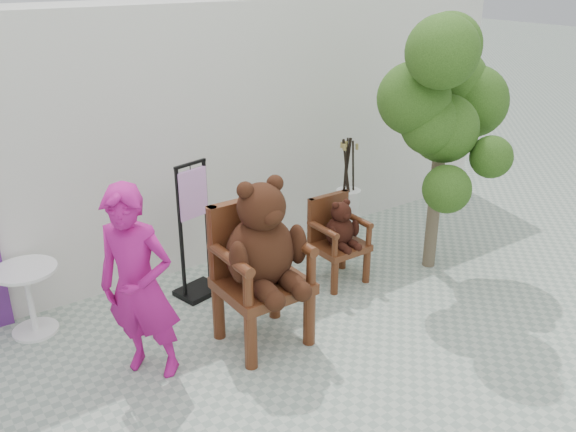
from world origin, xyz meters
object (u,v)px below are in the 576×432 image
object	(u,v)px
display_stand	(196,246)
stool_bucket	(348,203)
chair_big	(261,252)
person	(139,287)
cafe_table	(29,293)
tree	(446,99)
chair_small	(338,232)

from	to	relation	value
display_stand	stool_bucket	size ratio (longest dim) A/B	1.04
chair_big	display_stand	world-z (taller)	chair_big
person	cafe_table	distance (m)	1.55
chair_big	tree	bearing A→B (deg)	2.11
person	stool_bucket	world-z (taller)	person
chair_big	display_stand	distance (m)	1.20
stool_bucket	tree	xyz separation A→B (m)	(0.50, -0.95, 1.39)
cafe_table	tree	world-z (taller)	tree
person	stool_bucket	bearing A→B (deg)	66.51
person	tree	size ratio (longest dim) A/B	0.62
cafe_table	person	bearing A→B (deg)	-65.03
chair_big	cafe_table	bearing A→B (deg)	141.63
cafe_table	tree	distance (m)	4.69
chair_big	tree	xyz separation A→B (m)	(2.44, 0.09, 1.09)
cafe_table	display_stand	world-z (taller)	display_stand
chair_small	display_stand	size ratio (longest dim) A/B	0.65
tree	stool_bucket	bearing A→B (deg)	117.92
person	chair_small	bearing A→B (deg)	59.32
stool_bucket	display_stand	bearing A→B (deg)	177.04
chair_big	display_stand	size ratio (longest dim) A/B	1.09
chair_small	chair_big	bearing A→B (deg)	-158.93
cafe_table	stool_bucket	world-z (taller)	stool_bucket
chair_small	tree	bearing A→B (deg)	-21.68
person	stool_bucket	xyz separation A→B (m)	(3.09, 0.97, -0.28)
person	stool_bucket	distance (m)	3.25
display_stand	person	bearing A→B (deg)	-147.36
chair_small	stool_bucket	xyz separation A→B (m)	(0.58, 0.52, 0.05)
stool_bucket	chair_big	bearing A→B (deg)	-151.77
tree	chair_big	bearing A→B (deg)	-177.89
cafe_table	chair_big	bearing A→B (deg)	-38.37
cafe_table	stool_bucket	xyz separation A→B (m)	(3.71, -0.37, 0.20)
person	chair_big	bearing A→B (deg)	45.72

